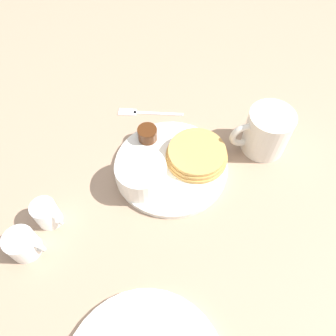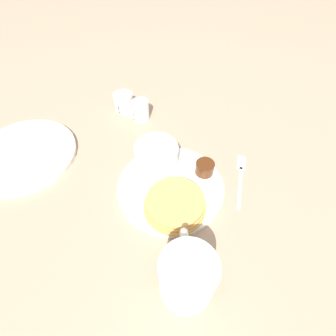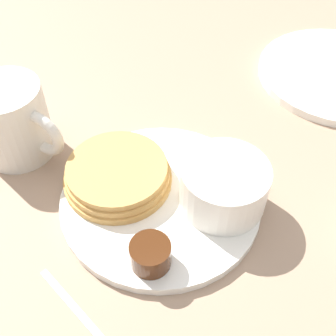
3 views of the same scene
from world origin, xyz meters
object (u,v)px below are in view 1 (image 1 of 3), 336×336
at_px(creamer_pitcher_near, 47,214).
at_px(creamer_pitcher_far, 23,244).
at_px(plate, 171,166).
at_px(fork, 143,112).
at_px(bowl, 141,174).
at_px(coffee_mug, 266,132).

xyz_separation_m(creamer_pitcher_near, creamer_pitcher_far, (-0.01, 0.06, -0.00)).
relative_size(plate, creamer_pitcher_near, 3.45).
height_order(creamer_pitcher_far, fork, creamer_pitcher_far).
relative_size(bowl, creamer_pitcher_far, 1.33).
bearing_deg(creamer_pitcher_far, coffee_mug, -115.69).
xyz_separation_m(coffee_mug, fork, (0.27, 0.08, -0.05)).
distance_m(coffee_mug, fork, 0.28).
xyz_separation_m(bowl, creamer_pitcher_far, (0.08, 0.23, -0.02)).
bearing_deg(creamer_pitcher_near, bowl, -118.39).
bearing_deg(plate, creamer_pitcher_near, 64.73).
bearing_deg(creamer_pitcher_near, creamer_pitcher_far, 98.91).
height_order(bowl, fork, bowl).
distance_m(plate, creamer_pitcher_far, 0.31).
relative_size(coffee_mug, creamer_pitcher_far, 1.54).
distance_m(plate, bowl, 0.08).
relative_size(bowl, fork, 0.72).
bearing_deg(fork, plate, 150.13).
bearing_deg(fork, creamer_pitcher_far, 96.95).
xyz_separation_m(plate, creamer_pitcher_near, (0.11, 0.23, 0.02)).
distance_m(bowl, creamer_pitcher_far, 0.24).
height_order(bowl, coffee_mug, coffee_mug).
distance_m(coffee_mug, creamer_pitcher_far, 0.51).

